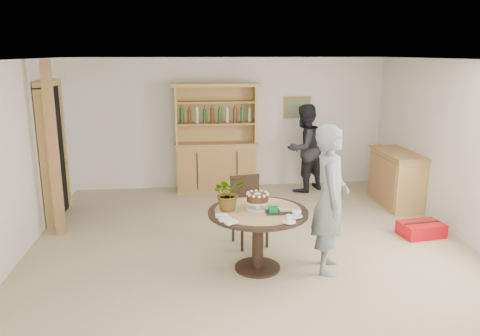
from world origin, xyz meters
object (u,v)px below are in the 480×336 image
at_px(sideboard, 396,178).
at_px(dining_chair, 248,206).
at_px(dining_table, 258,222).
at_px(red_suitcase, 421,229).
at_px(adult_person, 304,148).
at_px(hutch, 216,155).
at_px(teen_boy, 330,199).

distance_m(sideboard, dining_chair, 3.10).
relative_size(dining_table, red_suitcase, 1.84).
relative_size(sideboard, adult_person, 0.76).
distance_m(dining_chair, red_suitcase, 2.57).
height_order(sideboard, adult_person, adult_person).
relative_size(hutch, dining_chair, 2.16).
bearing_deg(dining_table, teen_boy, -6.71).
bearing_deg(red_suitcase, dining_chair, 170.66).
distance_m(hutch, dining_chair, 2.66).
bearing_deg(sideboard, red_suitcase, -99.49).
relative_size(sideboard, dining_chair, 1.33).
relative_size(hutch, adult_person, 1.23).
distance_m(hutch, red_suitcase, 3.92).
xyz_separation_m(dining_table, dining_chair, (-0.02, 0.83, -0.07)).
distance_m(hutch, teen_boy, 3.75).
height_order(hutch, dining_chair, hutch).
distance_m(dining_chair, teen_boy, 1.32).
height_order(dining_chair, red_suitcase, dining_chair).
height_order(dining_chair, adult_person, adult_person).
xyz_separation_m(hutch, dining_chair, (0.27, -2.64, -0.15)).
xyz_separation_m(dining_chair, adult_person, (1.38, 2.40, 0.29)).
bearing_deg(dining_table, hutch, 94.82).
height_order(dining_chair, teen_boy, teen_boy).
xyz_separation_m(adult_person, red_suitcase, (1.15, -2.44, -0.73)).
xyz_separation_m(hutch, dining_table, (0.29, -3.46, -0.08)).
xyz_separation_m(sideboard, dining_table, (-2.75, -2.22, 0.13)).
height_order(hutch, red_suitcase, hutch).
bearing_deg(teen_boy, sideboard, -24.31).
bearing_deg(red_suitcase, hutch, 127.85).
bearing_deg(sideboard, hutch, 157.79).
xyz_separation_m(sideboard, red_suitcase, (-0.24, -1.44, -0.37)).
distance_m(teen_boy, red_suitcase, 2.04).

